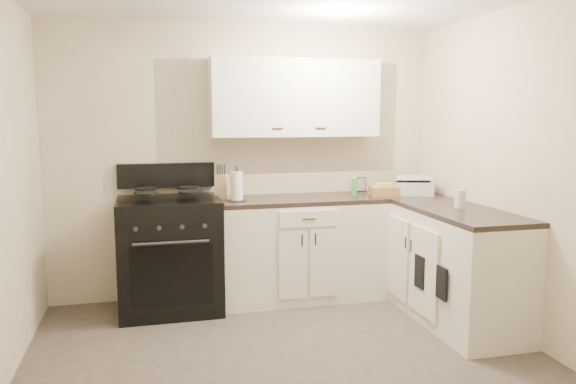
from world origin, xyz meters
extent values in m
plane|color=#473F38|center=(0.00, 0.00, 0.00)|extent=(3.60, 3.60, 0.00)
plane|color=beige|center=(0.00, 1.80, 1.25)|extent=(3.60, 0.00, 3.60)
plane|color=beige|center=(1.80, 0.00, 1.25)|extent=(0.00, 3.60, 3.60)
plane|color=beige|center=(0.00, -1.80, 1.25)|extent=(3.60, 0.00, 3.60)
cube|color=white|center=(0.43, 1.50, 0.45)|extent=(1.55, 0.60, 0.90)
cube|color=white|center=(1.50, 0.85, 0.45)|extent=(0.60, 1.90, 0.90)
cube|color=black|center=(0.43, 1.50, 0.92)|extent=(1.55, 0.60, 0.04)
cube|color=black|center=(1.50, 0.85, 0.92)|extent=(0.60, 1.90, 0.04)
cube|color=white|center=(0.43, 1.65, 1.84)|extent=(1.55, 0.30, 0.70)
cube|color=black|center=(-0.74, 1.48, 0.46)|extent=(0.86, 0.73, 1.04)
cube|color=tan|center=(-0.27, 1.59, 1.05)|extent=(0.13, 0.12, 0.22)
cylinder|color=white|center=(-0.15, 1.45, 1.07)|extent=(0.11, 0.11, 0.26)
cylinder|color=green|center=(0.96, 1.50, 1.02)|extent=(0.07, 0.07, 0.16)
cube|color=black|center=(1.12, 1.76, 1.01)|extent=(0.11, 0.04, 0.14)
cube|color=#A57F4E|center=(1.23, 1.44, 0.98)|extent=(0.28, 0.21, 0.09)
cube|color=silver|center=(1.54, 1.45, 1.00)|extent=(0.41, 0.39, 0.12)
cylinder|color=silver|center=(1.53, 0.62, 1.01)|extent=(0.09, 0.09, 0.15)
cube|color=black|center=(1.18, 0.25, 0.45)|extent=(0.02, 0.14, 0.24)
cube|color=black|center=(1.18, 0.59, 0.44)|extent=(0.02, 0.15, 0.27)
camera|label=1|loc=(-0.92, -3.37, 1.69)|focal=35.00mm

